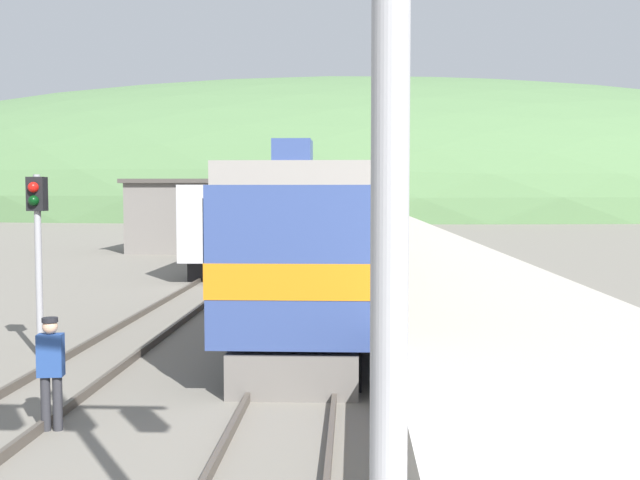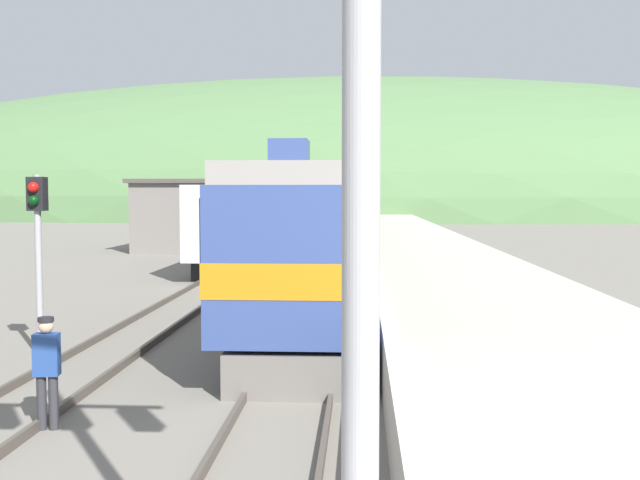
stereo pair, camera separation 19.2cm
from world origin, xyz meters
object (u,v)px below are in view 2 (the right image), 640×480
(carriage_third, at_px, (347,208))
(track_worker, at_px, (47,366))
(signal_post_siding, at_px, (37,226))
(express_train_lead_car, at_px, (321,235))
(carriage_fourth, at_px, (351,204))
(carriage_second, at_px, (341,215))
(siding_train, at_px, (277,217))

(carriage_third, xyz_separation_m, track_worker, (-3.37, -55.86, -1.24))
(carriage_third, height_order, track_worker, carriage_third)
(signal_post_siding, height_order, track_worker, signal_post_siding)
(express_train_lead_car, height_order, track_worker, express_train_lead_car)
(carriage_fourth, bearing_deg, track_worker, -92.50)
(carriage_second, bearing_deg, signal_post_siding, -100.66)
(carriage_second, height_order, siding_train, carriage_second)
(track_worker, bearing_deg, siding_train, 91.29)
(express_train_lead_car, distance_m, carriage_third, 43.65)
(siding_train, height_order, track_worker, siding_train)
(siding_train, bearing_deg, track_worker, -88.71)
(carriage_third, height_order, signal_post_siding, carriage_third)
(carriage_fourth, bearing_deg, express_train_lead_car, -90.00)
(carriage_third, bearing_deg, express_train_lead_car, -90.00)
(express_train_lead_car, xyz_separation_m, carriage_second, (0.00, 22.23, -0.01))
(express_train_lead_car, bearing_deg, carriage_third, 90.00)
(express_train_lead_car, relative_size, carriage_third, 1.06)
(signal_post_siding, bearing_deg, siding_train, 87.61)
(express_train_lead_car, relative_size, carriage_fourth, 1.06)
(express_train_lead_car, distance_m, signal_post_siding, 9.30)
(express_train_lead_car, bearing_deg, carriage_second, 90.00)
(siding_train, relative_size, track_worker, 24.10)
(carriage_second, bearing_deg, siding_train, 144.12)
(carriage_fourth, bearing_deg, carriage_second, -90.00)
(express_train_lead_car, height_order, signal_post_siding, express_train_lead_car)
(express_train_lead_car, distance_m, carriage_second, 22.23)
(express_train_lead_car, relative_size, signal_post_siding, 5.63)
(carriage_third, distance_m, carriage_fourth, 21.42)
(express_train_lead_car, distance_m, carriage_fourth, 65.07)
(signal_post_siding, bearing_deg, track_worker, -65.22)
(express_train_lead_car, bearing_deg, siding_train, 99.46)
(carriage_second, relative_size, siding_train, 0.51)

